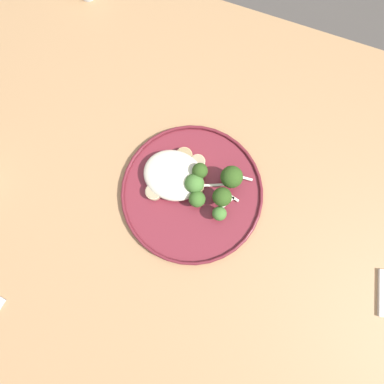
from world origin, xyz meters
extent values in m
plane|color=#47423D|center=(0.00, 0.00, 0.00)|extent=(6.00, 6.00, 0.00)
cube|color=#9E754C|center=(0.00, 0.00, 0.72)|extent=(1.40, 1.00, 0.04)
cube|color=olive|center=(-0.64, 0.44, 0.35)|extent=(0.06, 0.06, 0.70)
cylinder|color=maroon|center=(0.01, 0.04, 0.74)|extent=(0.29, 0.29, 0.01)
torus|color=maroon|center=(0.01, 0.04, 0.75)|extent=(0.29, 0.29, 0.01)
ellipsoid|color=beige|center=(-0.04, 0.06, 0.77)|extent=(0.12, 0.10, 0.04)
cylinder|color=beige|center=(0.00, 0.11, 0.76)|extent=(0.03, 0.03, 0.01)
cylinder|color=#988766|center=(0.00, 0.11, 0.77)|extent=(0.03, 0.03, 0.00)
cylinder|color=beige|center=(-0.03, 0.08, 0.76)|extent=(0.03, 0.03, 0.01)
cylinder|color=#988766|center=(-0.03, 0.08, 0.77)|extent=(0.03, 0.03, 0.00)
cylinder|color=beige|center=(-0.08, 0.08, 0.76)|extent=(0.03, 0.03, 0.02)
cylinder|color=#988766|center=(-0.08, 0.08, 0.77)|extent=(0.02, 0.02, 0.00)
cylinder|color=#DBB77A|center=(-0.03, 0.11, 0.76)|extent=(0.03, 0.03, 0.01)
cylinder|color=#8E774F|center=(-0.03, 0.11, 0.77)|extent=(0.03, 0.03, 0.00)
cylinder|color=beige|center=(-0.06, 0.02, 0.76)|extent=(0.03, 0.03, 0.02)
cylinder|color=#988766|center=(-0.06, 0.02, 0.77)|extent=(0.03, 0.03, 0.00)
cylinder|color=#DBB77A|center=(0.02, 0.06, 0.76)|extent=(0.02, 0.02, 0.01)
cylinder|color=#8E774F|center=(0.02, 0.06, 0.77)|extent=(0.02, 0.02, 0.00)
cylinder|color=#DBB77A|center=(0.00, 0.05, 0.76)|extent=(0.02, 0.02, 0.01)
cylinder|color=#8E774F|center=(0.00, 0.05, 0.77)|extent=(0.02, 0.02, 0.00)
cylinder|color=#89A356|center=(0.07, 0.09, 0.76)|extent=(0.01, 0.01, 0.03)
sphere|color=#2D4C19|center=(0.07, 0.09, 0.79)|extent=(0.04, 0.04, 0.04)
cylinder|color=#7A994C|center=(0.07, 0.05, 0.76)|extent=(0.02, 0.02, 0.03)
sphere|color=#2D4C19|center=(0.07, 0.05, 0.79)|extent=(0.04, 0.04, 0.04)
cylinder|color=#7A994C|center=(0.08, 0.02, 0.76)|extent=(0.02, 0.02, 0.02)
sphere|color=#42702D|center=(0.08, 0.02, 0.78)|extent=(0.03, 0.03, 0.03)
cylinder|color=#7A994C|center=(0.03, 0.03, 0.76)|extent=(0.01, 0.01, 0.02)
sphere|color=#386023|center=(0.03, 0.03, 0.78)|extent=(0.03, 0.03, 0.03)
cylinder|color=#89A356|center=(0.01, 0.06, 0.76)|extent=(0.01, 0.01, 0.02)
sphere|color=#42702D|center=(0.01, 0.06, 0.78)|extent=(0.04, 0.04, 0.04)
cylinder|color=#7A994C|center=(0.01, 0.08, 0.76)|extent=(0.02, 0.02, 0.03)
sphere|color=#2D4C19|center=(0.01, 0.08, 0.79)|extent=(0.03, 0.03, 0.03)
cube|color=silver|center=(0.08, 0.05, 0.75)|extent=(0.03, 0.04, 0.00)
cube|color=silver|center=(0.09, 0.11, 0.75)|extent=(0.06, 0.01, 0.00)
cube|color=silver|center=(0.04, 0.07, 0.75)|extent=(0.05, 0.02, 0.00)
cube|color=silver|center=(0.08, 0.07, 0.75)|extent=(0.04, 0.01, 0.00)
camera|label=1|loc=(0.05, -0.08, 1.44)|focal=32.23mm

